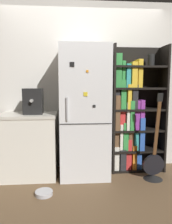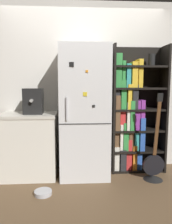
% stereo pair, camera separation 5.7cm
% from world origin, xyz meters
% --- Properties ---
extents(ground_plane, '(16.00, 16.00, 0.00)m').
position_xyz_m(ground_plane, '(0.00, 0.00, 0.00)').
color(ground_plane, brown).
extents(wall_back, '(8.00, 0.05, 2.60)m').
position_xyz_m(wall_back, '(0.00, 0.47, 1.30)').
color(wall_back, silver).
rests_on(wall_back, ground_plane).
extents(refrigerator, '(0.70, 0.67, 1.87)m').
position_xyz_m(refrigerator, '(-0.00, 0.13, 0.94)').
color(refrigerator, silver).
rests_on(refrigerator, ground_plane).
extents(bookshelf, '(0.82, 0.37, 1.91)m').
position_xyz_m(bookshelf, '(0.74, 0.29, 0.87)').
color(bookshelf, black).
rests_on(bookshelf, ground_plane).
extents(kitchen_counter, '(0.80, 0.62, 0.92)m').
position_xyz_m(kitchen_counter, '(-0.80, 0.15, 0.46)').
color(kitchen_counter, silver).
rests_on(kitchen_counter, ground_plane).
extents(espresso_machine, '(0.26, 0.29, 0.36)m').
position_xyz_m(espresso_machine, '(-0.72, 0.10, 1.10)').
color(espresso_machine, black).
rests_on(espresso_machine, kitchen_counter).
extents(guitar, '(0.30, 0.29, 1.22)m').
position_xyz_m(guitar, '(0.96, -0.14, 0.18)').
color(guitar, black).
rests_on(guitar, ground_plane).
extents(pet_bowl, '(0.22, 0.22, 0.05)m').
position_xyz_m(pet_bowl, '(-0.53, -0.46, 0.03)').
color(pet_bowl, '#B7B7BC').
rests_on(pet_bowl, ground_plane).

